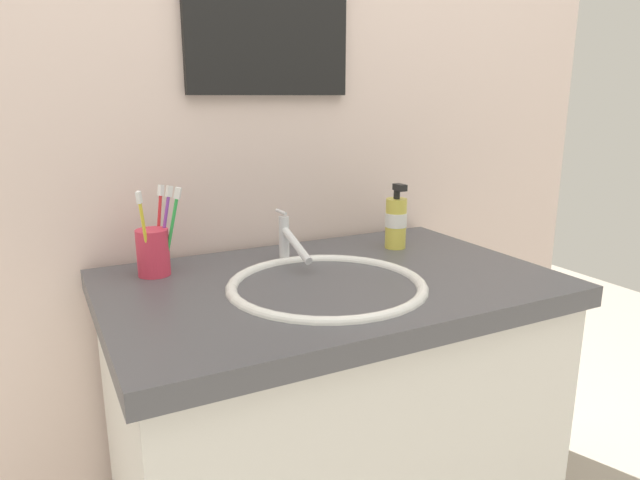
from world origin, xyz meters
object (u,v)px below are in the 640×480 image
at_px(toothbrush_yellow, 144,229).
at_px(toothbrush_green, 172,225).
at_px(soap_dispenser, 396,221).
at_px(toothbrush_cup, 153,252).
at_px(toothbrush_red, 159,221).
at_px(faucet, 289,240).
at_px(toothbrush_purple, 165,223).

distance_m(toothbrush_yellow, toothbrush_green, 0.06).
xyz_separation_m(toothbrush_yellow, soap_dispenser, (0.61, -0.02, -0.04)).
relative_size(toothbrush_cup, soap_dispenser, 0.61).
distance_m(toothbrush_red, toothbrush_green, 0.06).
relative_size(faucet, toothbrush_cup, 1.73).
relative_size(toothbrush_yellow, soap_dispenser, 1.13).
bearing_deg(toothbrush_yellow, faucet, -3.68).
bearing_deg(toothbrush_cup, soap_dispenser, -4.92).
xyz_separation_m(faucet, toothbrush_cup, (-0.29, 0.05, -0.00)).
bearing_deg(soap_dispenser, toothbrush_red, 171.23).
distance_m(faucet, toothbrush_cup, 0.30).
distance_m(toothbrush_cup, toothbrush_red, 0.07).
height_order(toothbrush_cup, toothbrush_green, toothbrush_green).
distance_m(toothbrush_cup, toothbrush_purple, 0.07).
relative_size(toothbrush_cup, toothbrush_red, 0.55).
xyz_separation_m(toothbrush_cup, toothbrush_purple, (0.03, 0.01, 0.06)).
xyz_separation_m(faucet, toothbrush_green, (-0.25, 0.03, 0.06)).
xyz_separation_m(toothbrush_red, toothbrush_yellow, (-0.04, -0.07, 0.00)).
distance_m(toothbrush_purple, toothbrush_green, 0.03).
bearing_deg(toothbrush_cup, toothbrush_green, -26.24).
distance_m(faucet, toothbrush_red, 0.29).
relative_size(toothbrush_cup, toothbrush_green, 0.54).
relative_size(toothbrush_green, soap_dispenser, 1.13).
distance_m(toothbrush_purple, toothbrush_yellow, 0.06).
bearing_deg(soap_dispenser, toothbrush_green, 176.76).
bearing_deg(toothbrush_purple, toothbrush_red, 102.46).
distance_m(toothbrush_purple, soap_dispenser, 0.56).
bearing_deg(toothbrush_green, faucet, -6.97).
xyz_separation_m(faucet, toothbrush_purple, (-0.26, 0.06, 0.05)).
bearing_deg(soap_dispenser, faucet, -179.99).
height_order(toothbrush_cup, toothbrush_yellow, toothbrush_yellow).
relative_size(toothbrush_purple, toothbrush_red, 1.01).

